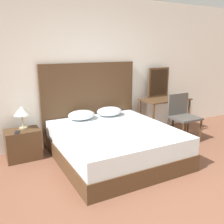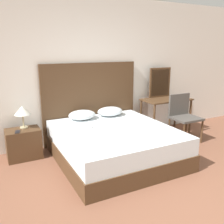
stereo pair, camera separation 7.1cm
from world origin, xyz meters
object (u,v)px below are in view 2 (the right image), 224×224
object	(u,v)px
phone_on_bed	(89,127)
table_lamp	(22,111)
vanity_desk	(166,104)
phone_on_nightstand	(17,132)
bed	(115,144)
nightstand	(24,144)
chair	(183,114)

from	to	relation	value
phone_on_bed	table_lamp	world-z (taller)	table_lamp
table_lamp	vanity_desk	distance (m)	2.86
phone_on_bed	phone_on_nightstand	world-z (taller)	phone_on_bed
bed	phone_on_nightstand	world-z (taller)	bed
phone_on_bed	table_lamp	xyz separation A→B (m)	(-0.94, 0.53, 0.25)
nightstand	phone_on_nightstand	world-z (taller)	phone_on_nightstand
bed	phone_on_bed	size ratio (longest dim) A/B	11.93
nightstand	phone_on_nightstand	size ratio (longest dim) A/B	3.35
bed	phone_on_nightstand	distance (m)	1.55
nightstand	table_lamp	distance (m)	0.55
table_lamp	phone_on_nightstand	size ratio (longest dim) A/B	2.32
bed	chair	world-z (taller)	chair
phone_on_bed	vanity_desk	distance (m)	1.95
bed	nightstand	size ratio (longest dim) A/B	3.59
table_lamp	phone_on_bed	bearing A→B (deg)	-29.60
bed	table_lamp	xyz separation A→B (m)	(-1.28, 0.80, 0.53)
nightstand	table_lamp	world-z (taller)	table_lamp
phone_on_bed	chair	size ratio (longest dim) A/B	0.18
nightstand	table_lamp	bearing A→B (deg)	64.91
table_lamp	phone_on_nightstand	xyz separation A→B (m)	(-0.12, -0.17, -0.29)
bed	table_lamp	bearing A→B (deg)	148.16
chair	bed	bearing A→B (deg)	-173.78
phone_on_nightstand	nightstand	bearing A→B (deg)	47.79
phone_on_nightstand	vanity_desk	xyz separation A→B (m)	(2.97, 0.04, 0.12)
phone_on_nightstand	vanity_desk	size ratio (longest dim) A/B	0.16
vanity_desk	phone_on_bed	bearing A→B (deg)	-168.16
phone_on_bed	nightstand	size ratio (longest dim) A/B	0.30
bed	vanity_desk	xyz separation A→B (m)	(1.57, 0.66, 0.36)
vanity_desk	chair	world-z (taller)	chair
phone_on_nightstand	vanity_desk	world-z (taller)	vanity_desk
bed	chair	size ratio (longest dim) A/B	2.14
phone_on_bed	phone_on_nightstand	xyz separation A→B (m)	(-1.06, 0.36, -0.03)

